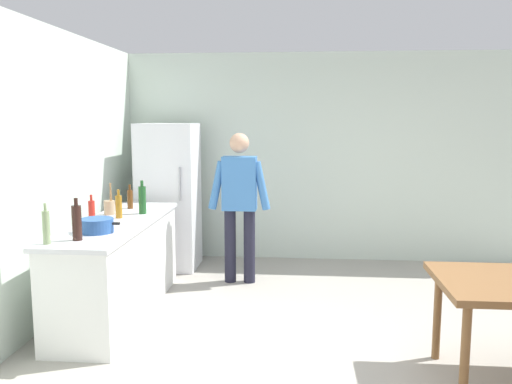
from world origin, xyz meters
TOP-DOWN VIEW (x-y plane):
  - ground_plane at (0.00, 0.00)m, footprint 14.00×14.00m
  - wall_back at (0.00, 3.00)m, footprint 6.40×0.12m
  - wall_left at (-2.60, 0.20)m, footprint 0.12×5.60m
  - kitchen_counter at (-2.00, 0.80)m, footprint 0.64×2.20m
  - refrigerator at (-1.90, 2.40)m, footprint 0.70×0.67m
  - person at (-0.95, 1.85)m, footprint 0.70×0.22m
  - cooking_pot at (-1.99, 0.29)m, footprint 0.40×0.28m
  - utensil_jar at (-2.18, 1.12)m, footprint 0.11×0.11m
  - bottle_sauce_red at (-2.26, 0.85)m, footprint 0.06×0.06m
  - bottle_beer_brown at (-2.09, 1.48)m, footprint 0.06×0.06m
  - bottle_wine_dark at (-2.03, 0.00)m, footprint 0.08×0.08m
  - bottle_vinegar_tall at (-2.21, -0.15)m, footprint 0.06×0.06m
  - bottle_wine_green at (-1.86, 1.19)m, footprint 0.08×0.08m
  - bottle_oil_amber at (-2.02, 0.94)m, footprint 0.06×0.06m

SIDE VIEW (x-z plane):
  - ground_plane at x=0.00m, z-range 0.00..0.00m
  - kitchen_counter at x=-2.00m, z-range 0.00..0.90m
  - refrigerator at x=-1.90m, z-range 0.00..1.80m
  - cooking_pot at x=-1.99m, z-range 0.90..1.02m
  - person at x=-0.95m, z-range 0.13..1.83m
  - utensil_jar at x=-2.18m, z-range 0.82..1.14m
  - bottle_sauce_red at x=-2.26m, z-range 0.88..1.12m
  - bottle_beer_brown at x=-2.09m, z-range 0.88..1.14m
  - bottle_oil_amber at x=-2.02m, z-range 0.88..1.16m
  - bottle_vinegar_tall at x=-2.21m, z-range 0.88..1.20m
  - bottle_wine_dark at x=-2.03m, z-range 0.88..1.22m
  - bottle_wine_green at x=-1.86m, z-range 0.88..1.22m
  - wall_back at x=0.00m, z-range 0.00..2.70m
  - wall_left at x=-2.60m, z-range 0.00..2.70m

